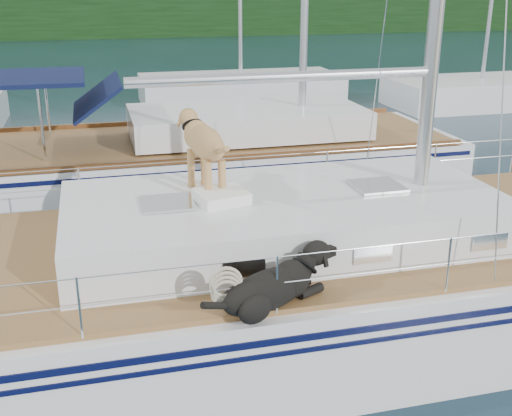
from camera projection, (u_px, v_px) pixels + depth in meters
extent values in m
plane|color=black|center=(222.00, 336.00, 8.10)|extent=(120.00, 120.00, 0.00)
cube|color=#595147|center=(103.00, 28.00, 50.01)|extent=(92.00, 1.00, 1.20)
cube|color=white|center=(221.00, 300.00, 7.93)|extent=(12.00, 3.80, 1.40)
cube|color=#9B6B3E|center=(220.00, 246.00, 7.68)|extent=(11.52, 3.50, 0.06)
cube|color=white|center=(284.00, 216.00, 7.77)|extent=(5.20, 2.50, 0.55)
cylinder|color=silver|center=(286.00, 77.00, 7.20)|extent=(3.60, 0.12, 0.12)
cylinder|color=silver|center=(256.00, 259.00, 5.89)|extent=(10.56, 0.01, 0.01)
cylinder|color=silver|center=(195.00, 161.00, 9.08)|extent=(10.56, 0.01, 0.01)
cube|color=#1E3FBD|center=(111.00, 217.00, 8.46)|extent=(0.75, 0.53, 0.06)
cube|color=white|center=(222.00, 197.00, 7.38)|extent=(0.65, 0.58, 0.14)
torus|color=beige|center=(226.00, 282.00, 5.89)|extent=(0.41, 0.14, 0.40)
cube|color=white|center=(192.00, 171.00, 13.41)|extent=(11.00, 3.50, 1.30)
cube|color=#9B6B3E|center=(191.00, 141.00, 13.19)|extent=(10.56, 3.29, 0.06)
cube|color=white|center=(247.00, 121.00, 13.35)|extent=(4.80, 2.30, 0.55)
cube|color=#0F1740|center=(18.00, 78.00, 11.96)|extent=(2.40, 2.30, 0.08)
cube|color=white|center=(241.00, 90.00, 23.49)|extent=(7.20, 3.00, 1.10)
cube|color=white|center=(480.00, 94.00, 22.64)|extent=(6.40, 3.00, 1.10)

